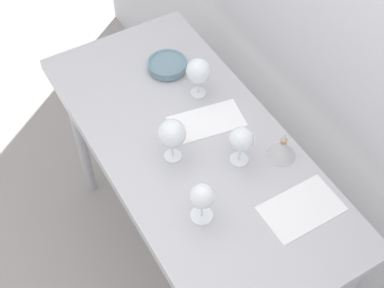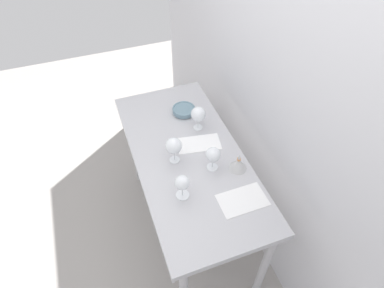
% 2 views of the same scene
% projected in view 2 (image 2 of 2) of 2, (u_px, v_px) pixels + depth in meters
% --- Properties ---
extents(ground_plane, '(6.00, 6.00, 0.00)m').
position_uv_depth(ground_plane, '(190.00, 228.00, 2.67)').
color(ground_plane, '#9C9792').
extents(back_wall, '(3.80, 0.04, 2.60)m').
position_uv_depth(back_wall, '(269.00, 85.00, 1.85)').
color(back_wall, silver).
rests_on(back_wall, ground_plane).
extents(steel_counter, '(1.40, 0.65, 0.90)m').
position_uv_depth(steel_counter, '(188.00, 165.00, 2.10)').
color(steel_counter, '#B3B3B8').
rests_on(steel_counter, ground_plane).
extents(wine_glass_near_right, '(0.08, 0.08, 0.16)m').
position_uv_depth(wine_glass_near_right, '(182.00, 183.00, 1.73)').
color(wine_glass_near_right, white).
rests_on(wine_glass_near_right, steel_counter).
extents(wine_glass_far_left, '(0.10, 0.10, 0.17)m').
position_uv_depth(wine_glass_far_left, '(198.00, 115.00, 2.11)').
color(wine_glass_far_left, white).
rests_on(wine_glass_far_left, steel_counter).
extents(wine_glass_near_center, '(0.10, 0.10, 0.18)m').
position_uv_depth(wine_glass_near_center, '(174.00, 146.00, 1.90)').
color(wine_glass_near_center, white).
rests_on(wine_glass_near_center, steel_counter).
extents(wine_glass_far_right, '(0.09, 0.09, 0.16)m').
position_uv_depth(wine_glass_far_right, '(213.00, 155.00, 1.87)').
color(wine_glass_far_right, white).
rests_on(wine_glass_far_right, steel_counter).
extents(tasting_sheet_upper, '(0.17, 0.27, 0.00)m').
position_uv_depth(tasting_sheet_upper, '(242.00, 200.00, 1.79)').
color(tasting_sheet_upper, white).
rests_on(tasting_sheet_upper, steel_counter).
extents(tasting_sheet_lower, '(0.19, 0.30, 0.00)m').
position_uv_depth(tasting_sheet_lower, '(199.00, 144.00, 2.09)').
color(tasting_sheet_lower, white).
rests_on(tasting_sheet_lower, steel_counter).
extents(tasting_bowl, '(0.16, 0.16, 0.04)m').
position_uv_depth(tasting_bowl, '(184.00, 110.00, 2.28)').
color(tasting_bowl, '#4C4C4C').
rests_on(tasting_bowl, steel_counter).
extents(decanter_funnel, '(0.11, 0.11, 0.12)m').
position_uv_depth(decanter_funnel, '(238.00, 164.00, 1.92)').
color(decanter_funnel, '#BABABA').
rests_on(decanter_funnel, steel_counter).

